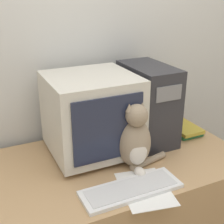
% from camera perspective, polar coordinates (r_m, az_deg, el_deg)
% --- Properties ---
extents(wall_back, '(7.00, 0.05, 2.50)m').
position_cam_1_polar(wall_back, '(1.85, -6.85, 10.89)').
color(wall_back, silver).
rests_on(wall_back, ground_plane).
extents(desk, '(1.44, 0.76, 0.76)m').
position_cam_1_polar(desk, '(1.86, -0.84, -19.10)').
color(desk, tan).
rests_on(desk, ground_plane).
extents(crt_monitor, '(0.44, 0.43, 0.43)m').
position_cam_1_polar(crt_monitor, '(1.63, -3.74, -0.43)').
color(crt_monitor, beige).
rests_on(crt_monitor, desk).
extents(computer_tower, '(0.22, 0.39, 0.44)m').
position_cam_1_polar(computer_tower, '(1.79, 6.52, 1.56)').
color(computer_tower, '#28282D').
rests_on(computer_tower, desk).
extents(keyboard, '(0.46, 0.16, 0.02)m').
position_cam_1_polar(keyboard, '(1.42, 3.51, -13.90)').
color(keyboard, silver).
rests_on(keyboard, desk).
extents(cat, '(0.28, 0.24, 0.35)m').
position_cam_1_polar(cat, '(1.54, 4.21, -5.13)').
color(cat, gray).
rests_on(cat, desk).
extents(book_stack, '(0.16, 0.21, 0.05)m').
position_cam_1_polar(book_stack, '(1.97, 13.21, -3.17)').
color(book_stack, '#28703D').
rests_on(book_stack, desk).
extents(pen, '(0.14, 0.01, 0.01)m').
position_cam_1_polar(pen, '(1.46, -0.99, -13.02)').
color(pen, maroon).
rests_on(pen, desk).
extents(paper_sheet, '(0.26, 0.33, 0.00)m').
position_cam_1_polar(paper_sheet, '(1.45, 6.03, -13.75)').
color(paper_sheet, white).
rests_on(paper_sheet, desk).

